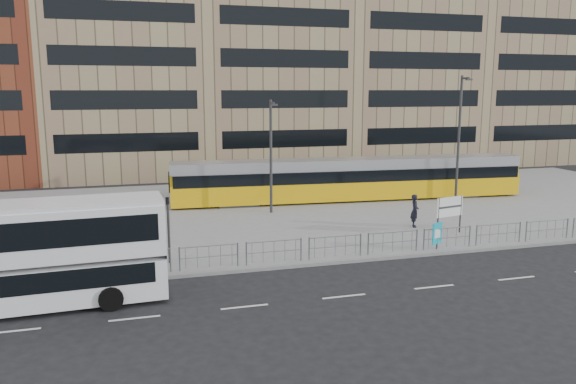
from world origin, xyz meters
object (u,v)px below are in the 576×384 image
object	(u,v)px
ad_panel	(437,234)
lamp_post_east	(459,134)
traffic_light_west	(168,221)
pedestrian	(415,211)
lamp_post_west	(271,151)
tram	(351,179)
station_sign	(450,208)
double_decker_bus	(24,253)

from	to	relation	value
ad_panel	lamp_post_east	world-z (taller)	lamp_post_east
ad_panel	traffic_light_west	xyz separation A→B (m)	(-13.07, 1.37, 1.18)
pedestrian	traffic_light_west	world-z (taller)	traffic_light_west
lamp_post_west	lamp_post_east	bearing A→B (deg)	0.61
tram	lamp_post_west	distance (m)	7.52
station_sign	lamp_post_west	world-z (taller)	lamp_post_west
double_decker_bus	traffic_light_west	distance (m)	6.67
tram	traffic_light_west	distance (m)	18.10
tram	traffic_light_west	xyz separation A→B (m)	(-13.74, -11.78, 0.46)
station_sign	traffic_light_west	bearing A→B (deg)	172.27
tram	pedestrian	xyz separation A→B (m)	(0.51, -8.62, -0.55)
ad_panel	lamp_post_west	distance (m)	12.49
lamp_post_west	lamp_post_east	xyz separation A→B (m)	(13.72, 0.14, 0.81)
tram	ad_panel	world-z (taller)	tram
double_decker_bus	tram	world-z (taller)	double_decker_bus
station_sign	tram	bearing A→B (deg)	86.28
pedestrian	lamp_post_east	bearing A→B (deg)	-25.94
ad_panel	tram	bearing A→B (deg)	62.65
traffic_light_west	lamp_post_west	world-z (taller)	lamp_post_west
ad_panel	pedestrian	size ratio (longest dim) A/B	0.71
station_sign	lamp_post_west	size ratio (longest dim) A/B	0.29
ad_panel	double_decker_bus	bearing A→B (deg)	163.25
lamp_post_east	lamp_post_west	bearing A→B (deg)	-179.39
tram	double_decker_bus	bearing A→B (deg)	-136.83
pedestrian	double_decker_bus	bearing A→B (deg)	130.88
ad_panel	station_sign	bearing A→B (deg)	24.19
double_decker_bus	lamp_post_east	world-z (taller)	lamp_post_east
tram	lamp_post_east	bearing A→B (deg)	-15.34
double_decker_bus	traffic_light_west	bearing A→B (deg)	32.59
double_decker_bus	tram	distance (m)	24.75
pedestrian	lamp_post_west	world-z (taller)	lamp_post_west
traffic_light_west	lamp_post_west	xyz separation A→B (m)	(7.15, 9.14, 2.03)
ad_panel	lamp_post_east	xyz separation A→B (m)	(7.79, 10.66, 4.02)
pedestrian	lamp_post_east	size ratio (longest dim) A/B	0.22
double_decker_bus	pedestrian	world-z (taller)	double_decker_bus
tram	station_sign	size ratio (longest dim) A/B	12.33
pedestrian	lamp_post_west	size ratio (longest dim) A/B	0.26
traffic_light_west	lamp_post_west	distance (m)	11.77
ad_panel	pedestrian	xyz separation A→B (m)	(1.18, 4.53, 0.17)
double_decker_bus	station_sign	bearing A→B (deg)	10.73
station_sign	pedestrian	world-z (taller)	station_sign
tram	station_sign	world-z (taller)	tram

